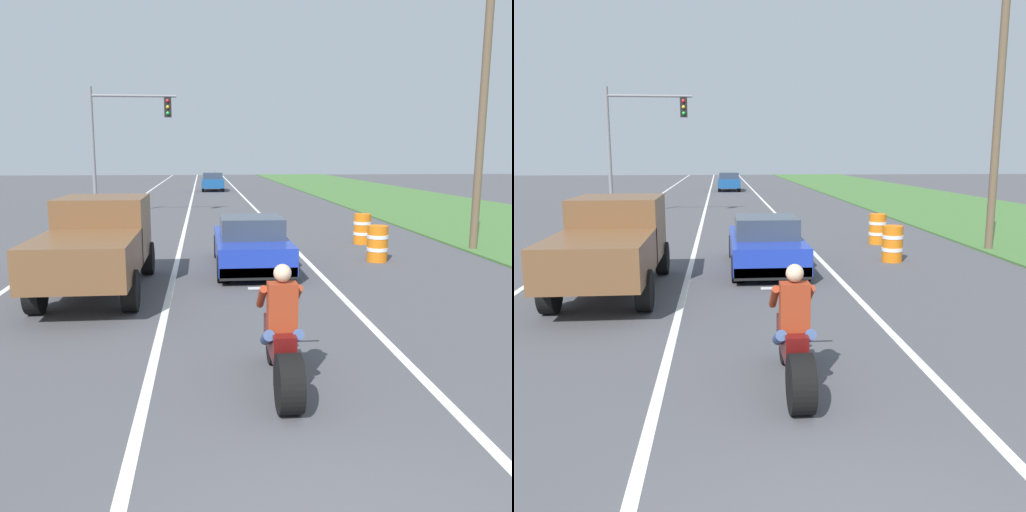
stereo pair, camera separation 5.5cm
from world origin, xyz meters
TOP-DOWN VIEW (x-y plane):
  - lane_stripe_left_solid at (-5.40, 20.00)m, footprint 0.14×120.00m
  - lane_stripe_right_solid at (1.80, 20.00)m, footprint 0.14×120.00m
  - lane_stripe_centre_dashed at (-1.80, 20.00)m, footprint 0.14×120.00m
  - grass_verge_right at (11.92, 20.00)m, footprint 10.00×120.00m
  - motorcycle_with_rider at (-0.11, 3.46)m, footprint 0.70×2.21m
  - sports_car_blue at (0.16, 11.07)m, footprint 1.84×4.30m
  - pickup_truck_left_lane_brown at (-3.31, 8.89)m, footprint 2.02×4.80m
  - traffic_light_mast_near at (-4.93, 23.80)m, footprint 4.00×0.34m
  - utility_pole_roadside at (7.28, 13.19)m, footprint 0.24×0.24m
  - construction_barrel_nearest at (3.73, 11.67)m, footprint 0.58×0.58m
  - construction_barrel_mid at (4.19, 14.75)m, footprint 0.58×0.58m
  - distant_car_far_ahead at (-0.23, 42.87)m, footprint 1.80×4.00m

SIDE VIEW (x-z plane):
  - lane_stripe_left_solid at x=-5.40m, z-range 0.00..0.01m
  - lane_stripe_right_solid at x=1.80m, z-range 0.00..0.01m
  - lane_stripe_centre_dashed at x=-1.80m, z-range 0.00..0.01m
  - grass_verge_right at x=11.92m, z-range 0.00..0.06m
  - construction_barrel_nearest at x=3.73m, z-range 0.00..1.00m
  - construction_barrel_mid at x=4.19m, z-range 0.00..1.00m
  - motorcycle_with_rider at x=-0.11m, z-range -0.22..1.40m
  - sports_car_blue at x=0.16m, z-range -0.05..1.31m
  - distant_car_far_ahead at x=-0.23m, z-range 0.02..1.52m
  - pickup_truck_left_lane_brown at x=-3.31m, z-range 0.12..2.10m
  - utility_pole_roadside at x=7.28m, z-range 0.00..7.84m
  - traffic_light_mast_near at x=-4.93m, z-range 0.96..6.96m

